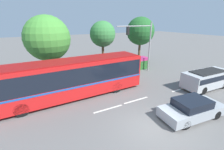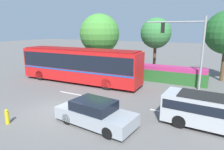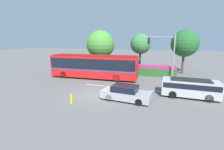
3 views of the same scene
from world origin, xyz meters
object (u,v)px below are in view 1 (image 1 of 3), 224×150
object	(u,v)px
city_bus	(74,76)
traffic_light_pole	(143,40)
street_tree_right	(140,31)
sedan_foreground	(192,109)
street_tree_left	(47,38)
suv_left_lane	(207,78)
street_tree_centre	(103,34)

from	to	relation	value
city_bus	traffic_light_pole	world-z (taller)	traffic_light_pole
city_bus	street_tree_right	distance (m)	14.59
sedan_foreground	city_bus	bearing A→B (deg)	137.76
sedan_foreground	street_tree_left	size ratio (longest dim) A/B	0.67
street_tree_right	city_bus	bearing A→B (deg)	-150.28
traffic_light_pole	street_tree_right	distance (m)	5.23
suv_left_lane	street_tree_left	distance (m)	16.73
traffic_light_pole	street_tree_centre	size ratio (longest dim) A/B	0.97
suv_left_lane	street_tree_left	bearing A→B (deg)	145.05
city_bus	street_tree_right	world-z (taller)	street_tree_right
city_bus	traffic_light_pole	size ratio (longest dim) A/B	2.00
suv_left_lane	street_tree_centre	distance (m)	12.79
suv_left_lane	traffic_light_pole	distance (m)	8.10
traffic_light_pole	street_tree_left	world-z (taller)	street_tree_left
suv_left_lane	street_tree_left	size ratio (longest dim) A/B	0.74
sedan_foreground	traffic_light_pole	bearing A→B (deg)	76.79
traffic_light_pole	street_tree_left	bearing A→B (deg)	-15.22
traffic_light_pole	city_bus	bearing A→B (deg)	16.51
traffic_light_pole	street_tree_centre	xyz separation A→B (m)	(-3.83, 3.45, 0.62)
street_tree_left	street_tree_right	distance (m)	13.58
traffic_light_pole	street_tree_left	distance (m)	10.98
city_bus	street_tree_right	bearing A→B (deg)	-151.75
traffic_light_pole	street_tree_left	size ratio (longest dim) A/B	0.89
suv_left_lane	sedan_foreground	bearing A→B (deg)	-153.23
sedan_foreground	street_tree_right	world-z (taller)	street_tree_right
street_tree_left	street_tree_centre	xyz separation A→B (m)	(6.75, 0.57, 0.14)
street_tree_right	street_tree_left	bearing A→B (deg)	-174.12
street_tree_centre	street_tree_right	xyz separation A→B (m)	(6.75, 0.82, 0.14)
street_tree_centre	street_tree_right	bearing A→B (deg)	6.94
sedan_foreground	street_tree_left	xyz separation A→B (m)	(-7.22, 12.56, 3.88)
suv_left_lane	street_tree_centre	size ratio (longest dim) A/B	0.81
sedan_foreground	suv_left_lane	world-z (taller)	suv_left_lane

